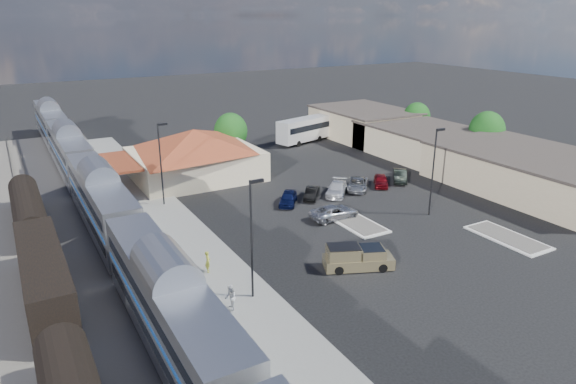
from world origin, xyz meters
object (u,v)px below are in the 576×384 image
pickup_truck (358,258)px  coach_bus (309,128)px  suv (334,212)px  station_depot (194,154)px

pickup_truck → coach_bus: bearing=-3.6°
suv → coach_bus: bearing=-25.7°
station_depot → coach_bus: station_depot is taller
pickup_truck → coach_bus: coach_bus is taller
pickup_truck → coach_bus: 44.39m
suv → coach_bus: 33.70m
pickup_truck → suv: (4.36, 9.79, -0.20)m
pickup_truck → suv: bearing=-1.2°
station_depot → pickup_truck: (3.06, -29.94, -2.22)m
pickup_truck → suv: pickup_truck is taller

